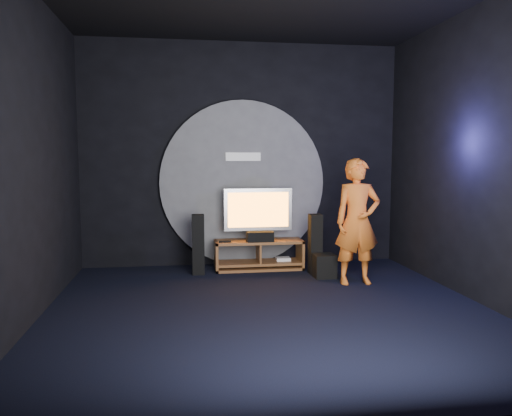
{
  "coord_description": "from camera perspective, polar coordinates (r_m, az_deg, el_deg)",
  "views": [
    {
      "loc": [
        -0.95,
        -5.39,
        1.73
      ],
      "look_at": [
        0.01,
        1.05,
        1.05
      ],
      "focal_mm": 35.0,
      "sensor_mm": 36.0,
      "label": 1
    }
  ],
  "objects": [
    {
      "name": "floor",
      "position": [
        5.74,
        1.52,
        -11.58
      ],
      "size": [
        5.0,
        5.0,
        0.0
      ],
      "primitive_type": "plane",
      "color": "black",
      "rests_on": "ground"
    },
    {
      "name": "back_wall",
      "position": [
        7.95,
        -1.58,
        6.1
      ],
      "size": [
        5.0,
        0.04,
        3.5
      ],
      "primitive_type": "cube",
      "color": "black",
      "rests_on": "ground"
    },
    {
      "name": "front_wall",
      "position": [
        3.04,
        9.83,
        6.28
      ],
      "size": [
        5.0,
        0.04,
        3.5
      ],
      "primitive_type": "cube",
      "color": "black",
      "rests_on": "ground"
    },
    {
      "name": "left_wall",
      "position": [
        5.61,
        -24.6,
        5.64
      ],
      "size": [
        0.04,
        5.0,
        3.5
      ],
      "primitive_type": "cube",
      "color": "black",
      "rests_on": "ground"
    },
    {
      "name": "right_wall",
      "position": [
        6.4,
        24.31,
        5.62
      ],
      "size": [
        0.04,
        5.0,
        3.5
      ],
      "primitive_type": "cube",
      "color": "black",
      "rests_on": "ground"
    },
    {
      "name": "wall_disc_panel",
      "position": [
        7.9,
        -1.52,
        2.85
      ],
      "size": [
        2.6,
        0.11,
        2.6
      ],
      "color": "#515156",
      "rests_on": "ground"
    },
    {
      "name": "media_console",
      "position": [
        7.68,
        0.36,
        -5.56
      ],
      "size": [
        1.35,
        0.45,
        0.45
      ],
      "color": "brown",
      "rests_on": "ground"
    },
    {
      "name": "tv",
      "position": [
        7.64,
        0.23,
        -0.42
      ],
      "size": [
        1.05,
        0.22,
        0.79
      ],
      "color": "#A5A4AB",
      "rests_on": "media_console"
    },
    {
      "name": "center_speaker",
      "position": [
        7.48,
        0.48,
        -3.31
      ],
      "size": [
        0.4,
        0.15,
        0.15
      ],
      "primitive_type": "cube",
      "color": "black",
      "rests_on": "media_console"
    },
    {
      "name": "remote",
      "position": [
        7.46,
        -3.56,
        -3.85
      ],
      "size": [
        0.18,
        0.05,
        0.02
      ],
      "primitive_type": "cube",
      "color": "black",
      "rests_on": "media_console"
    },
    {
      "name": "tower_speaker_left",
      "position": [
        7.37,
        -6.63,
        -4.16
      ],
      "size": [
        0.18,
        0.2,
        0.88
      ],
      "primitive_type": "cube",
      "color": "black",
      "rests_on": "ground"
    },
    {
      "name": "tower_speaker_right",
      "position": [
        7.41,
        6.78,
        -4.1
      ],
      "size": [
        0.18,
        0.2,
        0.88
      ],
      "primitive_type": "cube",
      "color": "black",
      "rests_on": "ground"
    },
    {
      "name": "subwoofer",
      "position": [
        7.25,
        7.8,
        -6.55
      ],
      "size": [
        0.3,
        0.3,
        0.33
      ],
      "primitive_type": "cube",
      "color": "black",
      "rests_on": "ground"
    },
    {
      "name": "player",
      "position": [
        6.86,
        11.52,
        -1.52
      ],
      "size": [
        0.62,
        0.41,
        1.7
      ],
      "primitive_type": "imported",
      "rotation": [
        0.0,
        0.0,
        0.0
      ],
      "color": "orange",
      "rests_on": "ground"
    }
  ]
}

